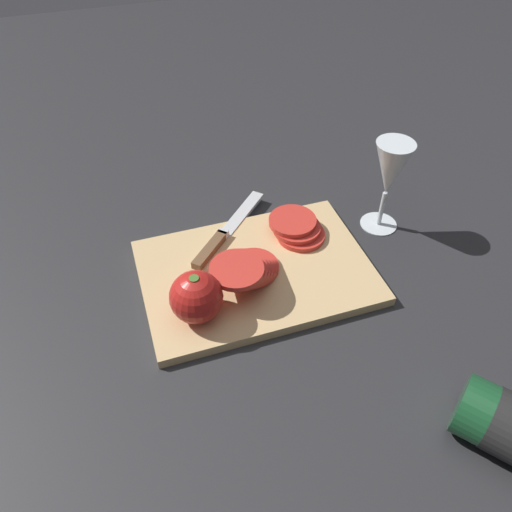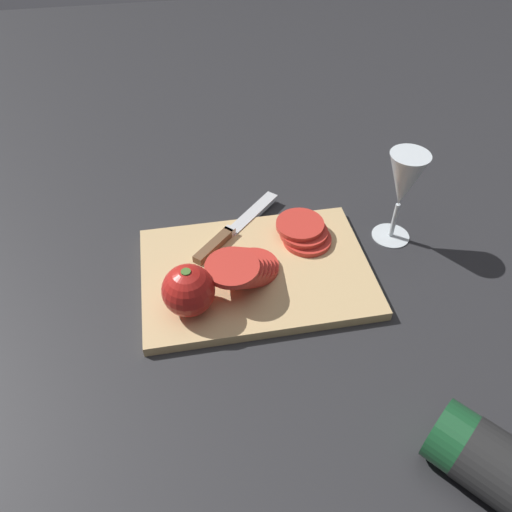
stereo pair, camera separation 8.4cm
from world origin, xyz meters
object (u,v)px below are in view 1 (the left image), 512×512
(knife, at_px, (218,241))
(tomato_slice_stack_near, at_px, (245,269))
(tomato_slice_stack_far, at_px, (297,228))
(whole_tomato, at_px, (196,297))
(wine_glass, at_px, (390,172))

(knife, distance_m, tomato_slice_stack_near, 0.11)
(knife, height_order, tomato_slice_stack_near, tomato_slice_stack_near)
(tomato_slice_stack_near, xyz_separation_m, tomato_slice_stack_far, (0.12, 0.08, -0.01))
(tomato_slice_stack_far, bearing_deg, tomato_slice_stack_near, -146.15)
(knife, relative_size, tomato_slice_stack_far, 1.73)
(whole_tomato, bearing_deg, wine_glass, 17.77)
(whole_tomato, xyz_separation_m, knife, (0.07, 0.15, -0.04))
(knife, bearing_deg, tomato_slice_stack_far, -53.73)
(knife, height_order, tomato_slice_stack_far, tomato_slice_stack_far)
(knife, distance_m, tomato_slice_stack_far, 0.15)
(whole_tomato, xyz_separation_m, tomato_slice_stack_far, (0.22, 0.13, -0.03))
(knife, bearing_deg, whole_tomato, -161.21)
(whole_tomato, relative_size, knife, 0.45)
(knife, relative_size, tomato_slice_stack_near, 1.46)
(whole_tomato, height_order, tomato_slice_stack_far, whole_tomato)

